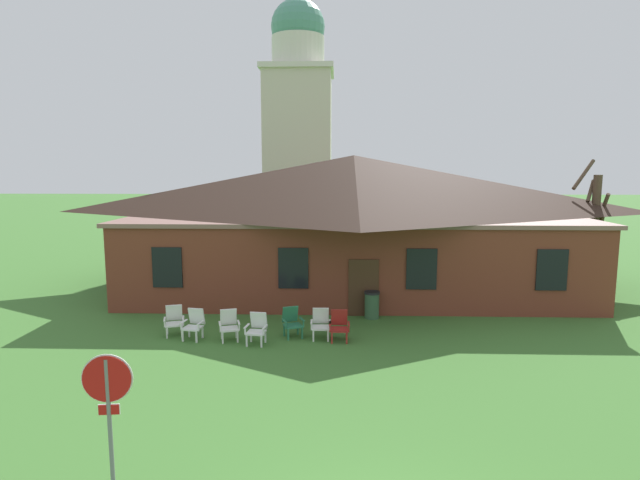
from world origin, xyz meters
TOP-DOWN VIEW (x-y plane):
  - brick_building at (0.00, 17.12)m, footprint 19.30×10.40m
  - dome_tower at (-3.63, 32.38)m, footprint 5.18×5.18m
  - stop_sign at (-4.37, 1.43)m, footprint 0.80×0.13m
  - lawn_chair_by_porch at (-6.01, 9.74)m, footprint 0.75×0.80m
  - lawn_chair_near_door at (-5.25, 9.37)m, footprint 0.71×0.75m
  - lawn_chair_left_end at (-4.13, 9.32)m, footprint 0.75×0.80m
  - lawn_chair_middle at (-3.18, 8.99)m, footprint 0.70×0.73m
  - lawn_chair_right_end at (-2.17, 9.70)m, footprint 0.78×0.83m
  - lawn_chair_far_side at (-1.24, 9.54)m, footprint 0.65×0.68m
  - lawn_chair_under_eave at (-0.65, 9.37)m, footprint 0.64×0.67m
  - bare_tree_beside_building at (10.68, 16.86)m, footprint 1.44×1.44m
  - trash_bin at (0.53, 11.82)m, footprint 0.56×0.56m

SIDE VIEW (x-z plane):
  - trash_bin at x=0.53m, z-range 0.01..0.99m
  - lawn_chair_by_porch at x=-6.01m, z-range 0.02..0.98m
  - lawn_chair_near_door at x=-5.25m, z-range 0.02..0.98m
  - lawn_chair_left_end at x=-4.13m, z-range 0.02..0.98m
  - lawn_chair_middle at x=-3.18m, z-range 0.02..0.98m
  - lawn_chair_right_end at x=-2.17m, z-range 0.02..0.98m
  - lawn_chair_far_side at x=-1.24m, z-range 0.02..0.98m
  - lawn_chair_under_eave at x=-0.65m, z-range 0.02..0.98m
  - stop_sign at x=-4.37m, z-range 0.51..2.97m
  - bare_tree_beside_building at x=10.68m, z-range -0.06..5.71m
  - brick_building at x=0.00m, z-range 0.06..6.00m
  - dome_tower at x=-3.63m, z-range -0.82..17.45m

